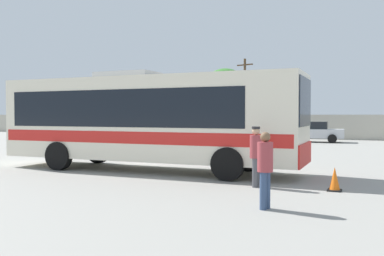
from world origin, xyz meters
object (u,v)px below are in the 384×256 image
Objects in this scene: roadside_tree_left at (133,93)px; roadside_tree_midleft at (225,87)px; parked_car_leftmost_maroon at (166,129)px; passenger_waiting_on_apron at (265,166)px; parked_car_second_maroon at (223,130)px; utility_pole_near at (245,95)px; coach_bus_cream_red at (145,118)px; traffic_cone_on_apron at (335,179)px; attendant_by_bus_door at (256,153)px; parked_car_third_silver at (313,131)px.

roadside_tree_midleft is at bearing 12.31° from roadside_tree_left.
passenger_waiting_on_apron is at bearing -57.26° from parked_car_leftmost_maroon.
parked_car_leftmost_maroon is at bearing 177.25° from parked_car_second_maroon.
utility_pole_near is at bearing -42.90° from roadside_tree_midleft.
utility_pole_near reaches higher than coach_bus_cream_red.
roadside_tree_left is at bearing 130.91° from traffic_cone_on_apron.
coach_bus_cream_red reaches higher than parked_car_second_maroon.
attendant_by_bus_door is at bearing -71.51° from utility_pole_near.
parked_car_leftmost_maroon is at bearing 128.11° from traffic_cone_on_apron.
passenger_waiting_on_apron is 36.91m from roadside_tree_midleft.
coach_bus_cream_red is at bearing -63.58° from parked_car_leftmost_maroon.
attendant_by_bus_door is at bearing -172.51° from traffic_cone_on_apron.
passenger_waiting_on_apron reaches higher than parked_car_leftmost_maroon.
parked_car_second_maroon is at bearing -2.75° from parked_car_leftmost_maroon.
roadside_tree_left reaches higher than parked_car_third_silver.
coach_bus_cream_red is 2.58× the size of parked_car_third_silver.
roadside_tree_midleft reaches higher than roadside_tree_left.
attendant_by_bus_door reaches higher than parked_car_third_silver.
utility_pole_near reaches higher than traffic_cone_on_apron.
traffic_cone_on_apron is at bearing -12.61° from coach_bus_cream_red.
passenger_waiting_on_apron is at bearing -67.25° from parked_car_second_maroon.
parked_car_leftmost_maroon is 0.61× the size of roadside_tree_midleft.
parked_car_third_silver is at bearing -1.48° from parked_car_leftmost_maroon.
roadside_tree_midleft reaches higher than parked_car_second_maroon.
roadside_tree_midleft is at bearing 111.97° from attendant_by_bus_door.
roadside_tree_left reaches higher than attendant_by_bus_door.
attendant_by_bus_door is 25.73m from parked_car_leftmost_maroon.
parked_car_leftmost_maroon is at bearing 122.74° from passenger_waiting_on_apron.
coach_bus_cream_red is 19.45m from parked_car_third_silver.
parked_car_leftmost_maroon is (-9.70, 19.52, -1.13)m from coach_bus_cream_red.
traffic_cone_on_apron is at bearing 7.49° from attendant_by_bus_door.
coach_bus_cream_red is 32.99m from roadside_tree_left.
passenger_waiting_on_apron is (5.70, -4.43, -0.98)m from coach_bus_cream_red.
passenger_waiting_on_apron is 0.40× the size of parked_car_second_maroon.
utility_pole_near is 30.72m from traffic_cone_on_apron.
coach_bus_cream_red is 1.49× the size of utility_pole_near.
utility_pole_near is 4.44m from roadside_tree_midleft.
coach_bus_cream_red is 19.75m from parked_car_second_maroon.
parked_car_third_silver is (-2.71, 23.62, -0.14)m from passenger_waiting_on_apron.
parked_car_second_maroon is at bearing 112.75° from passenger_waiting_on_apron.
passenger_waiting_on_apron is 0.24× the size of roadside_tree_midleft.
roadside_tree_left is 0.99× the size of roadside_tree_midleft.
roadside_tree_left reaches higher than parked_car_leftmost_maroon.
parked_car_leftmost_maroon is 9.24m from utility_pole_near.
coach_bus_cream_red is at bearing -98.86° from parked_car_third_silver.
passenger_waiting_on_apron is 28.47m from parked_car_leftmost_maroon.
attendant_by_bus_door is 0.39× the size of parked_car_third_silver.
roadside_tree_midleft reaches higher than passenger_waiting_on_apron.
utility_pole_near is (-4.81, 26.69, 2.04)m from coach_bus_cream_red.
utility_pole_near is (-9.52, 28.48, 2.99)m from attendant_by_bus_door.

